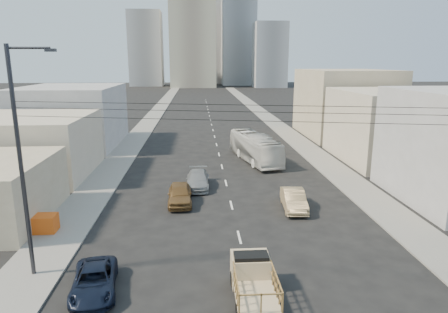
{
  "coord_description": "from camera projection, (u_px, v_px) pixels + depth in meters",
  "views": [
    {
      "loc": [
        -2.63,
        -16.0,
        11.17
      ],
      "look_at": [
        -0.45,
        16.14,
        3.5
      ],
      "focal_mm": 32.0,
      "sensor_mm": 36.0,
      "label": 1
    }
  ],
  "objects": [
    {
      "name": "high_rise_tower",
      "position": [
        192.0,
        18.0,
        176.08
      ],
      "size": [
        20.0,
        20.0,
        60.0
      ],
      "primitive_type": "cube",
      "color": "gray",
      "rests_on": "ground"
    },
    {
      "name": "midrise_ne",
      "position": [
        238.0,
        43.0,
        194.41
      ],
      "size": [
        16.0,
        16.0,
        40.0
      ],
      "primitive_type": "cube",
      "color": "gray",
      "rests_on": "ground"
    },
    {
      "name": "overhead_wires",
      "position": [
        256.0,
        113.0,
        17.67
      ],
      "size": [
        23.01,
        5.02,
        0.72
      ],
      "color": "black",
      "rests_on": "ground"
    },
    {
      "name": "flatbed_pickup",
      "position": [
        253.0,
        278.0,
        19.07
      ],
      "size": [
        1.95,
        4.41,
        1.9
      ],
      "color": "tan",
      "rests_on": "ground"
    },
    {
      "name": "navy_pickup",
      "position": [
        94.0,
        281.0,
        19.68
      ],
      "size": [
        2.71,
        4.77,
        1.26
      ],
      "primitive_type": "imported",
      "rotation": [
        0.0,
        0.0,
        0.14
      ],
      "color": "black",
      "rests_on": "ground"
    },
    {
      "name": "sedan_grey",
      "position": [
        198.0,
        180.0,
        36.2
      ],
      "size": [
        2.21,
        5.1,
        1.46
      ],
      "primitive_type": "imported",
      "rotation": [
        0.0,
        0.0,
        -0.03
      ],
      "color": "gray",
      "rests_on": "ground"
    },
    {
      "name": "midrise_nw",
      "position": [
        146.0,
        49.0,
        187.34
      ],
      "size": [
        15.0,
        15.0,
        34.0
      ],
      "primitive_type": "cube",
      "color": "gray",
      "rests_on": "ground"
    },
    {
      "name": "bldg_left_far",
      "position": [
        72.0,
        116.0,
        53.93
      ],
      "size": [
        12.0,
        16.0,
        8.0
      ],
      "primitive_type": "cube",
      "color": "#969699",
      "rests_on": "ground"
    },
    {
      "name": "city_bus",
      "position": [
        255.0,
        147.0,
        45.78
      ],
      "size": [
        4.86,
        11.62,
        3.15
      ],
      "primitive_type": "imported",
      "rotation": [
        0.0,
        0.0,
        0.2
      ],
      "color": "silver",
      "rests_on": "ground"
    },
    {
      "name": "bldg_left_mid",
      "position": [
        33.0,
        146.0,
        39.63
      ],
      "size": [
        11.0,
        12.0,
        6.0
      ],
      "primitive_type": "cube",
      "color": "#B9AC95",
      "rests_on": "ground"
    },
    {
      "name": "sidewalk_right",
      "position": [
        263.0,
        114.0,
        86.99
      ],
      "size": [
        3.5,
        180.0,
        0.12
      ],
      "primitive_type": "cube",
      "color": "gray",
      "rests_on": "ground"
    },
    {
      "name": "streetlamp_left",
      "position": [
        22.0,
        159.0,
        19.93
      ],
      "size": [
        2.36,
        0.25,
        12.0
      ],
      "color": "#2D2D33",
      "rests_on": "ground"
    },
    {
      "name": "sedan_tan",
      "position": [
        294.0,
        200.0,
        30.89
      ],
      "size": [
        1.98,
        4.73,
        1.52
      ],
      "primitive_type": "imported",
      "rotation": [
        0.0,
        0.0,
        -0.08
      ],
      "color": "tan",
      "rests_on": "ground"
    },
    {
      "name": "midrise_back",
      "position": [
        212.0,
        40.0,
        207.71
      ],
      "size": [
        18.0,
        18.0,
        44.0
      ],
      "primitive_type": "cube",
      "color": "#969699",
      "rests_on": "ground"
    },
    {
      "name": "bldg_right_mid",
      "position": [
        390.0,
        126.0,
        45.83
      ],
      "size": [
        11.0,
        14.0,
        8.0
      ],
      "primitive_type": "cube",
      "color": "#B9AC95",
      "rests_on": "ground"
    },
    {
      "name": "crate_stack",
      "position": [
        43.0,
        223.0,
        26.53
      ],
      "size": [
        1.8,
        1.2,
        1.14
      ],
      "color": "#DB5414",
      "rests_on": "sidewalk_left"
    },
    {
      "name": "sidewalk_left",
      "position": [
        154.0,
        115.0,
        85.44
      ],
      "size": [
        3.5,
        180.0,
        0.12
      ],
      "primitive_type": "cube",
      "color": "gray",
      "rests_on": "ground"
    },
    {
      "name": "midrise_east",
      "position": [
        270.0,
        55.0,
        177.17
      ],
      "size": [
        14.0,
        14.0,
        28.0
      ],
      "primitive_type": "cube",
      "color": "gray",
      "rests_on": "ground"
    },
    {
      "name": "sedan_brown",
      "position": [
        180.0,
        194.0,
        32.05
      ],
      "size": [
        2.04,
        4.74,
        1.6
      ],
      "primitive_type": "imported",
      "rotation": [
        0.0,
        0.0,
        0.03
      ],
      "color": "brown",
      "rests_on": "ground"
    },
    {
      "name": "lane_dashes",
      "position": [
        212.0,
        127.0,
        69.73
      ],
      "size": [
        0.15,
        104.0,
        0.01
      ],
      "color": "silver",
      "rests_on": "ground"
    },
    {
      "name": "bldg_right_far",
      "position": [
        345.0,
        103.0,
        61.16
      ],
      "size": [
        12.0,
        16.0,
        10.0
      ],
      "primitive_type": "cube",
      "color": "tan",
      "rests_on": "ground"
    },
    {
      "name": "ground",
      "position": [
        258.0,
        312.0,
        18.29
      ],
      "size": [
        420.0,
        420.0,
        0.0
      ],
      "primitive_type": "plane",
      "color": "black",
      "rests_on": "ground"
    }
  ]
}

